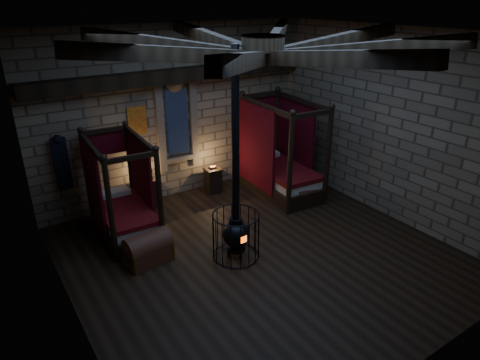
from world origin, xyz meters
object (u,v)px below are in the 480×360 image
bed_left (123,210)px  trunk_left (148,249)px  trunk_right (306,193)px  bed_right (279,170)px  stove (236,231)px

bed_left → trunk_left: (-0.02, -1.35, -0.24)m
trunk_left → trunk_right: size_ratio=1.15×
bed_left → bed_right: size_ratio=0.88×
trunk_left → bed_right: bearing=10.1°
bed_left → stove: bearing=-52.1°
bed_left → trunk_left: size_ratio=2.34×
trunk_right → stove: (-2.73, -1.03, 0.34)m
bed_left → stove: 2.61m
trunk_right → bed_right: bearing=96.2°
bed_left → trunk_right: bed_left is taller
trunk_left → stove: size_ratio=0.22×
trunk_left → stove: bearing=-33.8°
trunk_left → trunk_right: trunk_left is taller
bed_left → trunk_left: bed_left is taller
stove → trunk_left: bearing=148.9°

